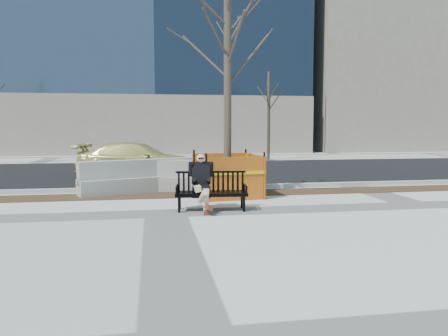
{
  "coord_description": "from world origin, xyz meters",
  "views": [
    {
      "loc": [
        -0.3,
        -9.86,
        1.99
      ],
      "look_at": [
        1.47,
        0.8,
        0.93
      ],
      "focal_mm": 35.29,
      "sensor_mm": 36.0,
      "label": 1
    }
  ],
  "objects_px": {
    "bench": "(211,210)",
    "seated_man": "(201,210)",
    "jersey_barrier_right": "(211,190)",
    "tree_fence": "(227,196)",
    "sedan": "(138,177)",
    "jersey_barrier_left": "(138,192)"
  },
  "relations": [
    {
      "from": "bench",
      "to": "seated_man",
      "type": "bearing_deg",
      "value": 168.95
    },
    {
      "from": "seated_man",
      "to": "jersey_barrier_right",
      "type": "relative_size",
      "value": 0.4
    },
    {
      "from": "tree_fence",
      "to": "sedan",
      "type": "height_order",
      "value": "tree_fence"
    },
    {
      "from": "bench",
      "to": "tree_fence",
      "type": "distance_m",
      "value": 2.08
    },
    {
      "from": "jersey_barrier_left",
      "to": "jersey_barrier_right",
      "type": "distance_m",
      "value": 2.18
    },
    {
      "from": "tree_fence",
      "to": "jersey_barrier_right",
      "type": "relative_size",
      "value": 1.93
    },
    {
      "from": "seated_man",
      "to": "jersey_barrier_right",
      "type": "bearing_deg",
      "value": 83.83
    },
    {
      "from": "bench",
      "to": "seated_man",
      "type": "height_order",
      "value": "seated_man"
    },
    {
      "from": "sedan",
      "to": "jersey_barrier_right",
      "type": "bearing_deg",
      "value": -139.2
    },
    {
      "from": "tree_fence",
      "to": "jersey_barrier_right",
      "type": "bearing_deg",
      "value": 105.11
    },
    {
      "from": "seated_man",
      "to": "tree_fence",
      "type": "distance_m",
      "value": 2.11
    },
    {
      "from": "seated_man",
      "to": "tree_fence",
      "type": "xyz_separation_m",
      "value": [
        0.95,
        1.88,
        0.0
      ]
    },
    {
      "from": "jersey_barrier_left",
      "to": "sedan",
      "type": "bearing_deg",
      "value": 71.45
    },
    {
      "from": "bench",
      "to": "tree_fence",
      "type": "height_order",
      "value": "tree_fence"
    },
    {
      "from": "bench",
      "to": "jersey_barrier_right",
      "type": "height_order",
      "value": "jersey_barrier_right"
    },
    {
      "from": "seated_man",
      "to": "jersey_barrier_right",
      "type": "distance_m",
      "value": 3.12
    },
    {
      "from": "bench",
      "to": "tree_fence",
      "type": "bearing_deg",
      "value": 75.21
    },
    {
      "from": "sedan",
      "to": "jersey_barrier_left",
      "type": "relative_size",
      "value": 1.33
    },
    {
      "from": "sedan",
      "to": "jersey_barrier_left",
      "type": "distance_m",
      "value": 3.92
    },
    {
      "from": "seated_man",
      "to": "bench",
      "type": "bearing_deg",
      "value": -11.05
    },
    {
      "from": "jersey_barrier_left",
      "to": "jersey_barrier_right",
      "type": "height_order",
      "value": "jersey_barrier_left"
    },
    {
      "from": "tree_fence",
      "to": "jersey_barrier_right",
      "type": "height_order",
      "value": "tree_fence"
    }
  ]
}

